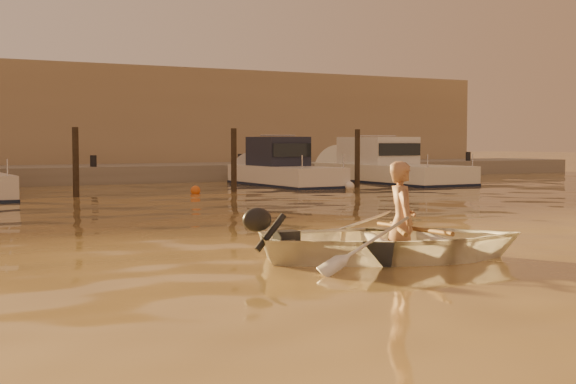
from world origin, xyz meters
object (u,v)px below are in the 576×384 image
person (402,221)px  moored_boat_4 (285,168)px  moored_boat_5 (389,166)px  waterfront_building (3,122)px  dinghy (394,241)px

person → moored_boat_4: 18.02m
person → moored_boat_5: moored_boat_5 is taller
moored_boat_4 → waterfront_building: size_ratio=0.14×
dinghy → person: 0.28m
person → moored_boat_4: bearing=-2.0°
person → moored_boat_5: 20.30m
waterfront_building → moored_boat_5: bearing=-41.5°
moored_boat_4 → waterfront_building: 13.63m
moored_boat_4 → moored_boat_5: (4.58, 0.00, 0.00)m
moored_boat_4 → waterfront_building: waterfront_building is taller
person → moored_boat_4: size_ratio=0.26×
moored_boat_5 → moored_boat_4: bearing=180.0°
moored_boat_4 → waterfront_building: (-7.86, 11.00, 1.77)m
dinghy → person: (0.09, -0.04, 0.26)m
dinghy → moored_boat_5: 20.32m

